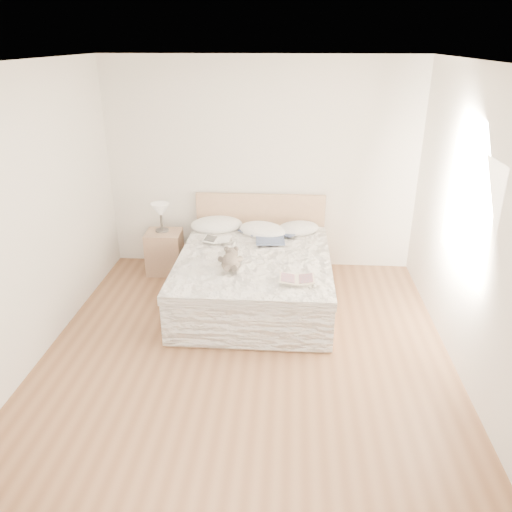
# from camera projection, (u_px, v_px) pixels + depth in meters

# --- Properties ---
(floor) EXTENTS (4.00, 4.50, 0.00)m
(floor) POSITION_uv_depth(u_px,v_px,m) (246.00, 356.00, 4.90)
(floor) COLOR brown
(floor) RESTS_ON ground
(ceiling) EXTENTS (4.00, 4.50, 0.00)m
(ceiling) POSITION_uv_depth(u_px,v_px,m) (243.00, 62.00, 3.81)
(ceiling) COLOR white
(ceiling) RESTS_ON ground
(wall_back) EXTENTS (4.00, 0.02, 2.70)m
(wall_back) POSITION_uv_depth(u_px,v_px,m) (261.00, 167.00, 6.41)
(wall_back) COLOR white
(wall_back) RESTS_ON ground
(wall_front) EXTENTS (4.00, 0.02, 2.70)m
(wall_front) POSITION_uv_depth(u_px,v_px,m) (200.00, 398.00, 2.30)
(wall_front) COLOR white
(wall_front) RESTS_ON ground
(wall_left) EXTENTS (0.02, 4.50, 2.70)m
(wall_left) POSITION_uv_depth(u_px,v_px,m) (24.00, 222.00, 4.49)
(wall_left) COLOR white
(wall_left) RESTS_ON ground
(wall_right) EXTENTS (0.02, 4.50, 2.70)m
(wall_right) POSITION_uv_depth(u_px,v_px,m) (479.00, 234.00, 4.22)
(wall_right) COLOR white
(wall_right) RESTS_ON ground
(window) EXTENTS (0.02, 1.30, 1.10)m
(window) POSITION_uv_depth(u_px,v_px,m) (469.00, 211.00, 4.46)
(window) COLOR white
(window) RESTS_ON wall_right
(bed) EXTENTS (1.72, 2.14, 1.00)m
(bed) POSITION_uv_depth(u_px,v_px,m) (255.00, 275.00, 5.86)
(bed) COLOR tan
(bed) RESTS_ON floor
(nightstand) EXTENTS (0.47, 0.42, 0.56)m
(nightstand) POSITION_uv_depth(u_px,v_px,m) (165.00, 252.00, 6.57)
(nightstand) COLOR #9E7D60
(nightstand) RESTS_ON floor
(table_lamp) EXTENTS (0.29, 0.29, 0.38)m
(table_lamp) POSITION_uv_depth(u_px,v_px,m) (161.00, 212.00, 6.38)
(table_lamp) COLOR #4F4844
(table_lamp) RESTS_ON nightstand
(pillow_left) EXTENTS (0.76, 0.60, 0.20)m
(pillow_left) POSITION_uv_depth(u_px,v_px,m) (217.00, 225.00, 6.48)
(pillow_left) COLOR white
(pillow_left) RESTS_ON bed
(pillow_middle) EXTENTS (0.75, 0.65, 0.19)m
(pillow_middle) POSITION_uv_depth(u_px,v_px,m) (262.00, 230.00, 6.30)
(pillow_middle) COLOR white
(pillow_middle) RESTS_ON bed
(pillow_right) EXTENTS (0.66, 0.57, 0.17)m
(pillow_right) POSITION_uv_depth(u_px,v_px,m) (298.00, 228.00, 6.36)
(pillow_right) COLOR white
(pillow_right) RESTS_ON bed
(blouse) EXTENTS (0.58, 0.62, 0.02)m
(blouse) POSITION_uv_depth(u_px,v_px,m) (270.00, 237.00, 6.11)
(blouse) COLOR #354265
(blouse) RESTS_ON bed
(photo_book) EXTENTS (0.36, 0.26, 0.03)m
(photo_book) POSITION_uv_depth(u_px,v_px,m) (217.00, 240.00, 6.03)
(photo_book) COLOR white
(photo_book) RESTS_ON bed
(childrens_book) EXTENTS (0.37, 0.25, 0.02)m
(childrens_book) POSITION_uv_depth(u_px,v_px,m) (297.00, 280.00, 5.04)
(childrens_book) COLOR #F0E4C1
(childrens_book) RESTS_ON bed
(teddy_bear) EXTENTS (0.27, 0.36, 0.17)m
(teddy_bear) POSITION_uv_depth(u_px,v_px,m) (230.00, 266.00, 5.29)
(teddy_bear) COLOR #61554B
(teddy_bear) RESTS_ON bed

